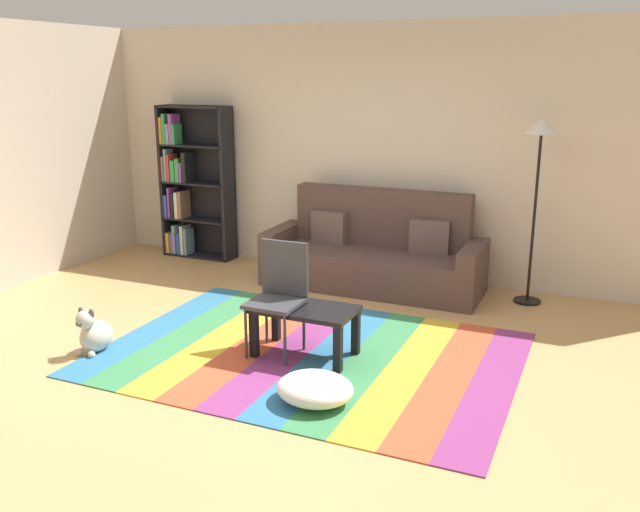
{
  "coord_description": "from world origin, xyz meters",
  "views": [
    {
      "loc": [
        2.33,
        -4.43,
        2.19
      ],
      "look_at": [
        0.07,
        0.72,
        0.65
      ],
      "focal_mm": 37.88,
      "sensor_mm": 36.0,
      "label": 1
    }
  ],
  "objects_px": {
    "dog": "(94,333)",
    "coffee_table": "(305,316)",
    "pouf": "(315,389)",
    "folding_chair": "(280,288)",
    "couch": "(374,255)",
    "tv_remote": "(292,307)",
    "standing_lamp": "(540,151)",
    "bookshelf": "(189,185)"
  },
  "relations": [
    {
      "from": "pouf",
      "to": "bookshelf",
      "type": "bearing_deg",
      "value": 135.36
    },
    {
      "from": "pouf",
      "to": "folding_chair",
      "type": "height_order",
      "value": "folding_chair"
    },
    {
      "from": "bookshelf",
      "to": "couch",
      "type": "bearing_deg",
      "value": -6.63
    },
    {
      "from": "coffee_table",
      "to": "pouf",
      "type": "distance_m",
      "value": 0.83
    },
    {
      "from": "folding_chair",
      "to": "tv_remote",
      "type": "bearing_deg",
      "value": -14.84
    },
    {
      "from": "pouf",
      "to": "dog",
      "type": "bearing_deg",
      "value": 177.47
    },
    {
      "from": "couch",
      "to": "standing_lamp",
      "type": "height_order",
      "value": "standing_lamp"
    },
    {
      "from": "bookshelf",
      "to": "standing_lamp",
      "type": "bearing_deg",
      "value": -2.39
    },
    {
      "from": "tv_remote",
      "to": "folding_chair",
      "type": "xyz_separation_m",
      "value": [
        -0.14,
        0.07,
        0.11
      ]
    },
    {
      "from": "pouf",
      "to": "standing_lamp",
      "type": "relative_size",
      "value": 0.3
    },
    {
      "from": "couch",
      "to": "folding_chair",
      "type": "relative_size",
      "value": 2.51
    },
    {
      "from": "bookshelf",
      "to": "coffee_table",
      "type": "height_order",
      "value": "bookshelf"
    },
    {
      "from": "standing_lamp",
      "to": "folding_chair",
      "type": "bearing_deg",
      "value": -129.17
    },
    {
      "from": "dog",
      "to": "standing_lamp",
      "type": "height_order",
      "value": "standing_lamp"
    },
    {
      "from": "coffee_table",
      "to": "tv_remote",
      "type": "bearing_deg",
      "value": -144.21
    },
    {
      "from": "coffee_table",
      "to": "bookshelf",
      "type": "bearing_deg",
      "value": 139.02
    },
    {
      "from": "pouf",
      "to": "standing_lamp",
      "type": "distance_m",
      "value": 3.26
    },
    {
      "from": "pouf",
      "to": "folding_chair",
      "type": "bearing_deg",
      "value": 131.42
    },
    {
      "from": "standing_lamp",
      "to": "tv_remote",
      "type": "relative_size",
      "value": 11.84
    },
    {
      "from": "coffee_table",
      "to": "folding_chair",
      "type": "bearing_deg",
      "value": 178.09
    },
    {
      "from": "dog",
      "to": "coffee_table",
      "type": "bearing_deg",
      "value": 20.87
    },
    {
      "from": "folding_chair",
      "to": "pouf",
      "type": "bearing_deg",
      "value": -36.45
    },
    {
      "from": "coffee_table",
      "to": "pouf",
      "type": "bearing_deg",
      "value": -60.42
    },
    {
      "from": "couch",
      "to": "tv_remote",
      "type": "bearing_deg",
      "value": -89.51
    },
    {
      "from": "standing_lamp",
      "to": "tv_remote",
      "type": "height_order",
      "value": "standing_lamp"
    },
    {
      "from": "dog",
      "to": "standing_lamp",
      "type": "bearing_deg",
      "value": 41.28
    },
    {
      "from": "bookshelf",
      "to": "folding_chair",
      "type": "relative_size",
      "value": 2.01
    },
    {
      "from": "standing_lamp",
      "to": "dog",
      "type": "bearing_deg",
      "value": -138.72
    },
    {
      "from": "coffee_table",
      "to": "folding_chair",
      "type": "xyz_separation_m",
      "value": [
        -0.23,
        0.01,
        0.2
      ]
    },
    {
      "from": "coffee_table",
      "to": "tv_remote",
      "type": "height_order",
      "value": "tv_remote"
    },
    {
      "from": "pouf",
      "to": "folding_chair",
      "type": "distance_m",
      "value": 1.03
    },
    {
      "from": "dog",
      "to": "folding_chair",
      "type": "relative_size",
      "value": 0.44
    },
    {
      "from": "couch",
      "to": "dog",
      "type": "bearing_deg",
      "value": -120.23
    },
    {
      "from": "coffee_table",
      "to": "standing_lamp",
      "type": "height_order",
      "value": "standing_lamp"
    },
    {
      "from": "coffee_table",
      "to": "couch",
      "type": "bearing_deg",
      "value": 93.07
    },
    {
      "from": "dog",
      "to": "bookshelf",
      "type": "bearing_deg",
      "value": 109.01
    },
    {
      "from": "dog",
      "to": "folding_chair",
      "type": "distance_m",
      "value": 1.54
    },
    {
      "from": "coffee_table",
      "to": "dog",
      "type": "distance_m",
      "value": 1.71
    },
    {
      "from": "bookshelf",
      "to": "tv_remote",
      "type": "height_order",
      "value": "bookshelf"
    },
    {
      "from": "folding_chair",
      "to": "couch",
      "type": "bearing_deg",
      "value": 98.56
    },
    {
      "from": "pouf",
      "to": "dog",
      "type": "xyz_separation_m",
      "value": [
        -1.98,
        0.09,
        0.05
      ]
    },
    {
      "from": "dog",
      "to": "pouf",
      "type": "bearing_deg",
      "value": -2.53
    }
  ]
}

